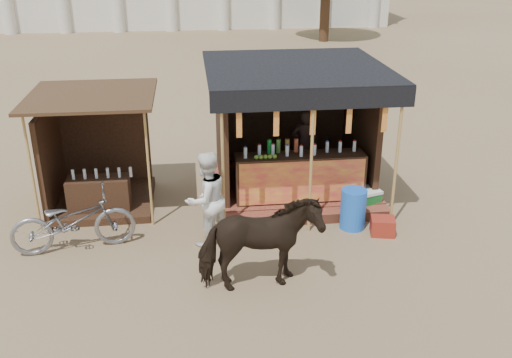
{
  "coord_description": "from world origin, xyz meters",
  "views": [
    {
      "loc": [
        -1.12,
        -7.83,
        5.19
      ],
      "look_at": [
        0.0,
        1.6,
        1.1
      ],
      "focal_mm": 40.0,
      "sensor_mm": 36.0,
      "label": 1
    }
  ],
  "objects": [
    {
      "name": "ground",
      "position": [
        0.0,
        0.0,
        0.0
      ],
      "size": [
        120.0,
        120.0,
        0.0
      ],
      "primitive_type": "plane",
      "color": "#846B4C",
      "rests_on": "ground"
    },
    {
      "name": "cooler",
      "position": [
        2.26,
        2.26,
        0.23
      ],
      "size": [
        0.75,
        0.62,
        0.46
      ],
      "color": "#176726",
      "rests_on": "ground"
    },
    {
      "name": "blue_barrel",
      "position": [
        1.86,
        1.59,
        0.39
      ],
      "size": [
        0.61,
        0.61,
        0.79
      ],
      "primitive_type": "cylinder",
      "rotation": [
        0.0,
        0.0,
        -0.33
      ],
      "color": "blue",
      "rests_on": "ground"
    },
    {
      "name": "main_stall",
      "position": [
        1.01,
        3.36,
        1.02
      ],
      "size": [
        3.6,
        3.61,
        2.78
      ],
      "color": "#974931",
      "rests_on": "ground"
    },
    {
      "name": "cow",
      "position": [
        -0.16,
        -0.23,
        0.79
      ],
      "size": [
        1.96,
        1.07,
        1.58
      ],
      "primitive_type": "imported",
      "rotation": [
        0.0,
        0.0,
        1.69
      ],
      "color": "black",
      "rests_on": "ground"
    },
    {
      "name": "motorbike",
      "position": [
        -3.27,
        1.37,
        0.56
      ],
      "size": [
        2.23,
        1.09,
        1.12
      ],
      "primitive_type": "imported",
      "rotation": [
        0.0,
        0.0,
        1.74
      ],
      "color": "gray",
      "rests_on": "ground"
    },
    {
      "name": "red_crate",
      "position": [
        2.35,
        1.26,
        0.16
      ],
      "size": [
        0.5,
        0.45,
        0.33
      ],
      "primitive_type": "cube",
      "rotation": [
        0.0,
        0.0,
        -0.22
      ],
      "color": "maroon",
      "rests_on": "ground"
    },
    {
      "name": "bystander",
      "position": [
        -0.92,
        1.32,
        0.88
      ],
      "size": [
        1.08,
        1.03,
        1.75
      ],
      "primitive_type": "imported",
      "rotation": [
        0.0,
        0.0,
        3.75
      ],
      "color": "white",
      "rests_on": "ground"
    },
    {
      "name": "secondary_stall",
      "position": [
        -3.17,
        3.24,
        0.85
      ],
      "size": [
        2.4,
        2.4,
        2.38
      ],
      "color": "#3D2416",
      "rests_on": "ground"
    }
  ]
}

